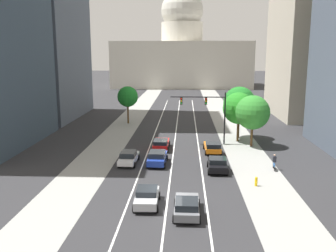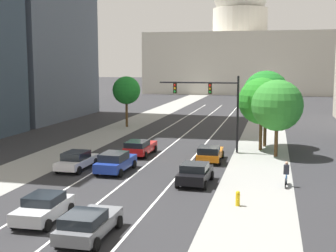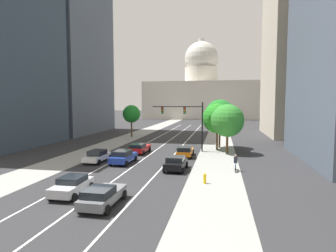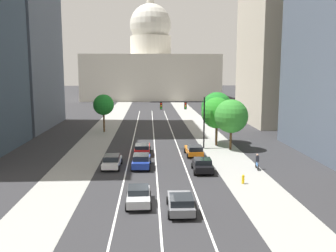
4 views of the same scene
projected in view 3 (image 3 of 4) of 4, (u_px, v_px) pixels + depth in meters
The scene contains 23 objects.
ground_plane at pixel (176, 136), 60.32m from camera, with size 400.00×400.00×0.00m, color #2B2B2D.
sidewalk_left at pixel (129, 137), 57.12m from camera, with size 5.02×130.00×0.01m, color gray.
sidewalk_right at pixel (218, 140), 53.73m from camera, with size 5.02×130.00×0.01m, color gray.
lane_stripe_left at pixel (142, 146), 46.25m from camera, with size 0.16×90.00×0.01m, color white.
lane_stripe_center at pixel (162, 146), 45.64m from camera, with size 0.16×90.00×0.01m, color white.
lane_stripe_right at pixel (181, 147), 45.02m from camera, with size 0.16×90.00×0.01m, color white.
office_tower_far_left at pixel (58, 17), 65.66m from camera, with size 19.28×22.69×54.34m.
office_tower_far_right at pixel (321, 21), 58.33m from camera, with size 21.39×20.88×48.41m.
capitol_building at pixel (201, 94), 131.59m from camera, with size 49.66×29.46×36.77m.
car_blue at pixel (123, 157), 32.52m from camera, with size 2.22×4.68×1.58m.
car_gray at pixel (102, 196), 19.00m from camera, with size 2.12×4.47×1.41m.
car_silver at pixel (72, 185), 21.35m from camera, with size 2.09×4.08×1.44m.
car_white at pixel (98, 156), 33.29m from camera, with size 2.07×4.64×1.45m.
car_red at pixel (140, 148), 39.02m from camera, with size 2.16×4.74×1.46m.
car_orange at pixel (185, 151), 36.54m from camera, with size 2.17×4.45×1.44m.
car_black at pixel (176, 163), 29.25m from camera, with size 2.21×4.12×1.49m.
traffic_signal_mast at pixel (187, 117), 40.76m from camera, with size 7.53×0.39×7.15m.
fire_hydrant at pixel (205, 178), 24.39m from camera, with size 0.26×0.35×0.91m.
cyclist at pixel (236, 163), 28.83m from camera, with size 0.38×1.70×1.72m.
street_tree_near_right at pixel (220, 114), 43.67m from camera, with size 4.64×4.64×7.60m.
street_tree_mid_right at pixel (217, 118), 41.77m from camera, with size 4.46×4.46×6.98m.
street_tree_far_right at pixel (228, 121), 38.69m from camera, with size 4.56×4.56×6.90m.
street_tree_mid_left at pixel (131, 114), 57.62m from camera, with size 3.63×3.63×6.63m.
Camera 3 is at (9.53, -19.21, 7.03)m, focal length 29.84 mm.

